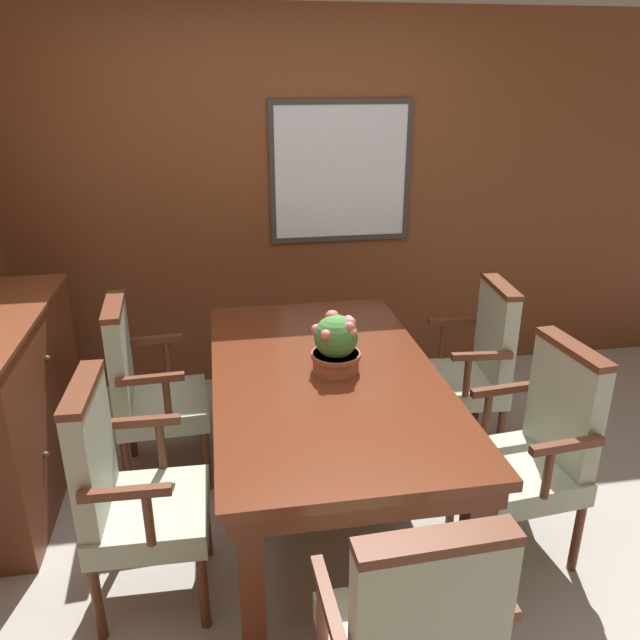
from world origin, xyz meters
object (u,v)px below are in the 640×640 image
object	(u,v)px
dining_table	(325,390)
chair_left_far	(146,386)
sideboard_cabinet	(6,408)
chair_right_near	(536,445)
potted_plant	(336,344)
chair_left_near	(127,489)
chair_right_far	(473,363)
chair_head_near	(412,640)

from	to	relation	value
dining_table	chair_left_far	bearing A→B (deg)	152.99
dining_table	sideboard_cabinet	size ratio (longest dim) A/B	1.43
chair_right_near	chair_left_far	xyz separation A→B (m)	(-1.74, 0.85, 0.00)
potted_plant	sideboard_cabinet	size ratio (longest dim) A/B	0.22
dining_table	chair_right_near	bearing A→B (deg)	-25.37
chair_left_far	dining_table	bearing A→B (deg)	-120.16
dining_table	sideboard_cabinet	distance (m)	1.61
chair_left_far	chair_left_near	distance (m)	0.87
dining_table	sideboard_cabinet	bearing A→B (deg)	165.25
chair_left_far	chair_left_near	world-z (taller)	same
chair_right_far	sideboard_cabinet	xyz separation A→B (m)	(-2.47, -0.01, -0.05)
chair_right_near	chair_left_near	distance (m)	1.73
chair_left_near	sideboard_cabinet	distance (m)	1.08
dining_table	chair_right_near	distance (m)	0.97
potted_plant	chair_head_near	bearing A→B (deg)	-91.12
chair_right_far	sideboard_cabinet	bearing A→B (deg)	-84.74
dining_table	sideboard_cabinet	world-z (taller)	sideboard_cabinet
dining_table	chair_right_far	bearing A→B (deg)	24.64
chair_right_near	chair_left_far	bearing A→B (deg)	-121.65
chair_right_near	chair_left_near	world-z (taller)	same
chair_head_near	chair_left_near	xyz separation A→B (m)	(-0.89, 0.86, 0.00)
chair_right_near	chair_left_near	xyz separation A→B (m)	(-1.73, -0.02, 0.00)
chair_right_far	dining_table	bearing A→B (deg)	-60.41
chair_right_far	sideboard_cabinet	size ratio (longest dim) A/B	0.77
dining_table	chair_left_near	world-z (taller)	chair_left_near
chair_right_near	chair_right_far	size ratio (longest dim) A/B	1.00
dining_table	chair_head_near	distance (m)	1.30
potted_plant	chair_right_near	bearing A→B (deg)	-27.09
chair_left_far	chair_right_far	size ratio (longest dim) A/B	1.00
dining_table	chair_head_near	world-z (taller)	chair_head_near
chair_right_far	chair_left_near	distance (m)	1.98
chair_left_far	chair_head_near	bearing A→B (deg)	-155.88
chair_head_near	chair_left_near	size ratio (longest dim) A/B	1.00
dining_table	potted_plant	bearing A→B (deg)	7.96
sideboard_cabinet	chair_right_near	bearing A→B (deg)	-18.72
chair_right_near	chair_right_far	bearing A→B (deg)	170.99
potted_plant	chair_right_far	bearing A→B (deg)	25.50
dining_table	chair_head_near	xyz separation A→B (m)	(0.02, -1.29, -0.13)
chair_left_far	chair_left_near	xyz separation A→B (m)	(0.00, -0.87, 0.00)
chair_left_far	chair_left_near	bearing A→B (deg)	177.05
dining_table	chair_right_near	world-z (taller)	chair_right_near
dining_table	chair_right_far	world-z (taller)	chair_right_far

